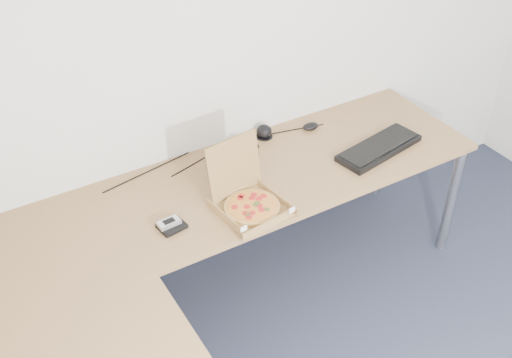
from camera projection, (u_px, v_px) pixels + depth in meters
desk at (216, 269)px, 2.59m from camera, size 2.50×2.20×0.73m
pizza_box at (250, 203)px, 2.83m from camera, size 0.28×0.33×0.29m
drinking_glass at (253, 156)px, 3.10m from camera, size 0.06×0.06×0.11m
keyboard at (379, 148)px, 3.22m from camera, size 0.50×0.25×0.03m
mouse at (311, 126)px, 3.38m from camera, size 0.10×0.08×0.03m
wallet at (172, 226)px, 2.75m from camera, size 0.12×0.11×0.02m
phone at (169, 223)px, 2.73m from camera, size 0.10×0.06×0.02m
dome_speaker at (264, 131)px, 3.31m from camera, size 0.09×0.09×0.07m
cable_bundle at (213, 153)px, 3.20m from camera, size 0.60×0.12×0.01m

